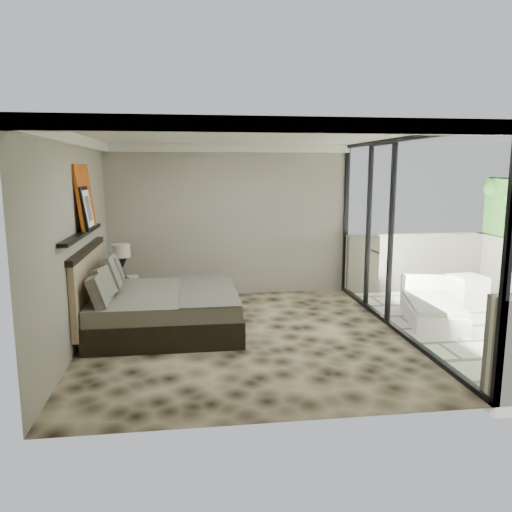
{
  "coord_description": "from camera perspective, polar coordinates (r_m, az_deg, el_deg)",
  "views": [
    {
      "loc": [
        -0.76,
        -6.79,
        2.35
      ],
      "look_at": [
        0.22,
        0.4,
        1.09
      ],
      "focal_mm": 35.0,
      "sensor_mm": 36.0,
      "label": 1
    }
  ],
  "objects": [
    {
      "name": "glass_wall",
      "position": [
        7.49,
        16.06,
        2.18
      ],
      "size": [
        0.08,
        5.0,
        2.8
      ],
      "primitive_type": "cube",
      "color": "white",
      "rests_on": "floor"
    },
    {
      "name": "bed",
      "position": [
        7.51,
        -11.06,
        -5.73
      ],
      "size": [
        2.19,
        2.12,
        1.21
      ],
      "color": "black",
      "rests_on": "floor"
    },
    {
      "name": "floor",
      "position": [
        7.22,
        -1.28,
        -9.13
      ],
      "size": [
        5.0,
        5.0,
        0.0
      ],
      "primitive_type": "plane",
      "color": "black",
      "rests_on": "ground"
    },
    {
      "name": "ottoman",
      "position": [
        9.51,
        23.02,
        -3.63
      ],
      "size": [
        0.58,
        0.58,
        0.52
      ],
      "primitive_type": "cube",
      "rotation": [
        0.0,
        0.0,
        0.11
      ],
      "color": "white",
      "rests_on": "terrace_slab"
    },
    {
      "name": "framed_print",
      "position": [
        7.24,
        -18.77,
        5.18
      ],
      "size": [
        0.11,
        0.5,
        0.6
      ],
      "primitive_type": "cube",
      "rotation": [
        0.0,
        -0.14,
        0.0
      ],
      "color": "black",
      "rests_on": "picture_ledge"
    },
    {
      "name": "abstract_canvas",
      "position": [
        7.42,
        -19.0,
        6.43
      ],
      "size": [
        0.13,
        0.9,
        0.9
      ],
      "primitive_type": "cube",
      "rotation": [
        0.0,
        -0.1,
        0.0
      ],
      "color": "red",
      "rests_on": "picture_ledge"
    },
    {
      "name": "left_wall",
      "position": [
        7.01,
        -19.85,
        1.48
      ],
      "size": [
        0.02,
        5.0,
        2.8
      ],
      "primitive_type": "cube",
      "color": "gray",
      "rests_on": "floor"
    },
    {
      "name": "nightstand",
      "position": [
        8.86,
        -15.16,
        -4.03
      ],
      "size": [
        0.66,
        0.66,
        0.55
      ],
      "primitive_type": "cube",
      "rotation": [
        0.0,
        0.0,
        -0.22
      ],
      "color": "black",
      "rests_on": "floor"
    },
    {
      "name": "back_wall",
      "position": [
        9.36,
        -3.05,
        4.02
      ],
      "size": [
        4.5,
        0.02,
        2.8
      ],
      "primitive_type": "cube",
      "color": "gray",
      "rests_on": "floor"
    },
    {
      "name": "table_lamp",
      "position": [
        8.76,
        -15.17,
        -0.07
      ],
      "size": [
        0.32,
        0.32,
        0.58
      ],
      "color": "black",
      "rests_on": "nightstand"
    },
    {
      "name": "picture_ledge",
      "position": [
        7.08,
        -19.25,
        2.41
      ],
      "size": [
        0.12,
        2.2,
        0.05
      ],
      "primitive_type": "cube",
      "color": "black",
      "rests_on": "left_wall"
    },
    {
      "name": "ceiling",
      "position": [
        6.84,
        -1.38,
        13.54
      ],
      "size": [
        4.5,
        5.0,
        0.02
      ],
      "primitive_type": "cube",
      "color": "silver",
      "rests_on": "back_wall"
    },
    {
      "name": "lounger",
      "position": [
        8.35,
        19.45,
        -5.75
      ],
      "size": [
        1.12,
        1.67,
        0.6
      ],
      "rotation": [
        0.0,
        0.0,
        -0.26
      ],
      "color": "white",
      "rests_on": "terrace_slab"
    },
    {
      "name": "terrace_slab",
      "position": [
        8.5,
        24.96,
        -7.56
      ],
      "size": [
        3.0,
        5.0,
        0.12
      ],
      "primitive_type": "cube",
      "color": "beige",
      "rests_on": "ground"
    }
  ]
}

